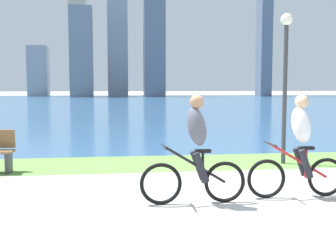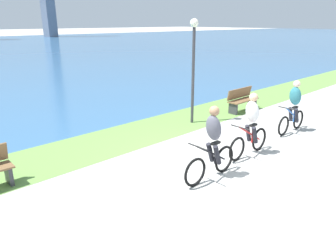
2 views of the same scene
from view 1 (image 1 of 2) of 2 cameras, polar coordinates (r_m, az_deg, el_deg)
ground_plane at (r=7.37m, az=7.63°, el=-8.98°), size 300.00×300.00×0.00m
grass_strip_bayside at (r=10.22m, az=3.30°, el=-4.88°), size 120.00×2.15×0.01m
bay_water_surface at (r=49.13m, az=-5.16°, el=3.20°), size 300.00×76.22×0.00m
cyclist_lead at (r=6.55m, az=3.72°, el=-3.24°), size 1.66×0.52×1.69m
cyclist_trailing at (r=7.25m, az=17.22°, el=-2.66°), size 1.67×0.52×1.68m
lamppost_tall at (r=10.30m, az=15.47°, el=7.93°), size 0.28×0.28×3.48m
city_skyline_far_shore at (r=78.04m, az=-5.36°, el=11.31°), size 44.04×10.54×27.99m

